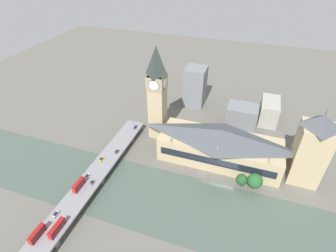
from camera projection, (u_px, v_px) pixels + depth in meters
ground_plane at (202, 173)px, 180.81m from camera, size 600.00×600.00×0.00m
river_water at (190, 208)px, 157.10m from camera, size 49.41×360.00×0.30m
parliament_hall at (220, 145)px, 184.90m from camera, size 30.18×84.62×26.10m
clock_tower at (157, 92)px, 194.17m from camera, size 12.99×12.99×74.35m
victoria_tower at (311, 149)px, 163.08m from camera, size 18.63×18.63×54.30m
road_bridge at (94, 177)px, 171.84m from camera, size 130.83×14.73×5.82m
double_decker_bus_lead at (37, 233)px, 134.52m from camera, size 10.55×2.59×4.68m
double_decker_bus_mid at (57, 228)px, 137.16m from camera, size 11.55×2.62×4.64m
double_decker_bus_rear at (79, 185)px, 161.23m from camera, size 10.39×2.60×4.85m
car_northbound_lead at (135, 127)px, 214.00m from camera, size 4.61×1.77×1.33m
car_northbound_mid at (101, 159)px, 182.87m from camera, size 4.53×1.78×1.29m
car_northbound_tail at (87, 176)px, 169.67m from camera, size 4.50×1.87×1.42m
car_southbound_lead at (56, 214)px, 146.18m from camera, size 4.35×1.90×1.45m
car_southbound_mid at (117, 152)px, 189.33m from camera, size 4.06×1.84×1.28m
car_southbound_tail at (92, 182)px, 165.23m from camera, size 3.89×1.84×1.41m
city_block_west at (195, 86)px, 246.38m from camera, size 19.90×18.76×37.35m
city_block_center at (242, 115)px, 224.17m from camera, size 19.16×25.00×17.55m
city_block_east at (269, 111)px, 228.32m from camera, size 28.66×14.87×19.23m
tree_embankment_near at (255, 181)px, 165.01m from camera, size 9.67×9.67×12.35m
tree_embankment_mid at (242, 180)px, 167.40m from camera, size 7.36×7.36×10.05m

